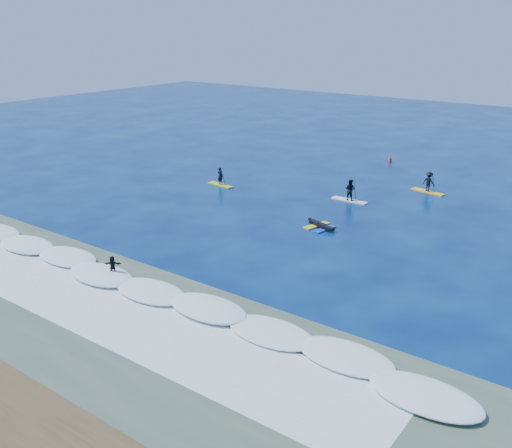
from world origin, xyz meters
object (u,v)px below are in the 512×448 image
Objects in this scene: prone_paddler_far at (325,228)px; wave_surfer at (113,266)px; sup_paddler_center at (350,192)px; sup_paddler_right at (429,183)px; sup_paddler_left at (220,179)px; prone_paddler_near at (317,224)px; marker_buoy at (390,160)px.

prone_paddler_far is 15.98m from wave_surfer.
wave_surfer is (-4.23, -22.25, -0.12)m from sup_paddler_center.
sup_paddler_center is at bearing 25.07° from prone_paddler_far.
wave_surfer reaches higher than prone_paddler_far.
wave_surfer is at bearing -94.55° from sup_paddler_right.
sup_paddler_center is (12.06, 2.77, 0.21)m from sup_paddler_left.
prone_paddler_far is (0.89, -0.36, -0.01)m from prone_paddler_near.
marker_buoy is at bearing 70.37° from sup_paddler_left.
sup_paddler_center is 4.37× the size of marker_buoy.
prone_paddler_far is (13.94, -4.74, -0.47)m from sup_paddler_left.
sup_paddler_right reaches higher than wave_surfer.
prone_paddler_far is 1.31× the size of wave_surfer.
prone_paddler_far is 23.30m from marker_buoy.
sup_paddler_center is at bearing 23.72° from prone_paddler_near.
sup_paddler_center is 7.93m from sup_paddler_right.
sup_paddler_left is 14.73m from prone_paddler_far.
sup_paddler_center reaches higher than prone_paddler_far.
prone_paddler_near is at bearing -11.54° from sup_paddler_left.
prone_paddler_near is (0.99, -7.14, -0.67)m from sup_paddler_center.
wave_surfer is (-6.11, -14.75, 0.56)m from prone_paddler_far.
sup_paddler_left is at bearing 82.22° from prone_paddler_far.
marker_buoy is at bearing 52.30° from wave_surfer.
sup_paddler_center is 7.76m from prone_paddler_far.
sup_paddler_center is at bearing -78.89° from marker_buoy.
sup_paddler_right reaches higher than prone_paddler_far.
marker_buoy is (-3.99, 22.43, 0.16)m from prone_paddler_near.
prone_paddler_far is (1.88, -7.50, -0.68)m from sup_paddler_center.
sup_paddler_center is 0.99× the size of sup_paddler_right.
sup_paddler_right reaches higher than sup_paddler_left.
marker_buoy is at bearing 142.85° from sup_paddler_right.
marker_buoy reaches higher than prone_paddler_near.
prone_paddler_near reaches higher than prone_paddler_far.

